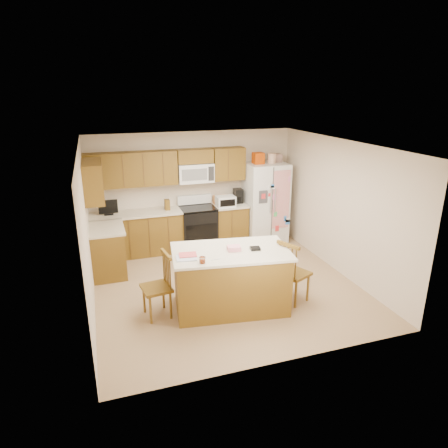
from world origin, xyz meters
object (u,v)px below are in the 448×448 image
object	(u,v)px
refrigerator	(265,202)
windsor_chair_right	(293,273)
stove	(198,227)
island	(230,279)
windsor_chair_back	(224,266)
windsor_chair_left	(158,287)

from	to	relation	value
refrigerator	windsor_chair_right	bearing A→B (deg)	-104.41
stove	windsor_chair_right	world-z (taller)	stove
windsor_chair_right	stove	bearing A→B (deg)	107.21
refrigerator	island	distance (m)	3.16
stove	island	distance (m)	2.68
island	windsor_chair_back	world-z (taller)	island
stove	windsor_chair_right	distance (m)	2.93
windsor_chair_left	windsor_chair_right	size ratio (longest dim) A/B	0.96
island	windsor_chair_back	size ratio (longest dim) A/B	2.07
windsor_chair_left	windsor_chair_right	xyz separation A→B (m)	(2.16, -0.24, 0.02)
windsor_chair_back	island	bearing A→B (deg)	-98.90
island	windsor_chair_left	xyz separation A→B (m)	(-1.13, 0.11, -0.01)
stove	windsor_chair_left	size ratio (longest dim) A/B	1.10
refrigerator	windsor_chair_right	world-z (taller)	refrigerator
refrigerator	island	bearing A→B (deg)	-123.52
stove	windsor_chair_back	xyz separation A→B (m)	(-0.06, -2.05, -0.03)
stove	windsor_chair_left	distance (m)	2.87
refrigerator	windsor_chair_right	xyz separation A→B (m)	(-0.70, -2.74, -0.42)
island	windsor_chair_back	xyz separation A→B (m)	(0.10, 0.63, -0.06)
island	windsor_chair_right	distance (m)	1.04
windsor_chair_back	windsor_chair_right	world-z (taller)	windsor_chair_right
island	windsor_chair_left	distance (m)	1.14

